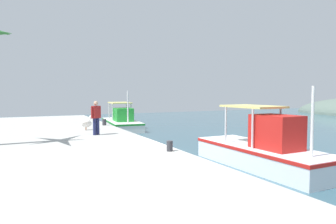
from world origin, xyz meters
The scene contains 7 objects.
quay_pier centered at (0.00, -5.00, 0.40)m, with size 36.00×10.00×0.80m, color #B2B2AD.
fishing_boat_nearest centered at (-11.87, 1.92, 0.58)m, with size 6.60×2.78×3.09m.
fishing_boat_second centered at (2.59, 3.16, 0.68)m, with size 5.96×2.13×3.12m.
pelican centered at (-5.93, -1.97, 1.20)m, with size 0.55×0.96×0.82m.
fisherman_standing centered at (-3.71, -1.91, 1.73)m, with size 0.38×0.54×1.70m.
mooring_bollard_nearest centered at (-7.98, -0.45, 1.00)m, with size 0.26×0.26×0.40m, color #333338.
mooring_bollard_second centered at (1.67, -0.45, 0.99)m, with size 0.23×0.23×0.37m, color #333338.
Camera 1 is at (11.09, -5.12, 2.87)m, focal length 31.48 mm.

